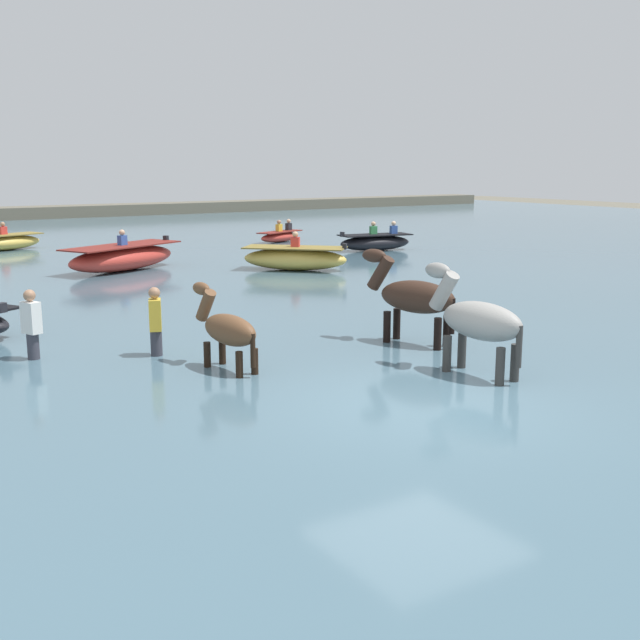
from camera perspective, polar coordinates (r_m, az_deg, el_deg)
The scene contains 12 objects.
ground_plane at distance 11.00m, azimuth 7.28°, elevation -8.29°, with size 120.00×120.00×0.00m, color #666051.
water_surface at distance 19.42m, azimuth -12.02°, elevation 0.84°, with size 90.00×90.00×0.43m, color #476675.
horse_lead_grey at distance 12.27m, azimuth 11.49°, elevation -0.26°, with size 0.68×1.96×2.13m.
horse_trailing_dark_bay at distance 14.26m, azimuth 6.87°, elevation 1.52°, with size 1.04×1.94×2.13m.
horse_flank_bay at distance 12.47m, azimuth -6.83°, elevation -0.88°, with size 0.63×1.65×1.78m.
boat_distant_west at distance 24.30m, azimuth -1.85°, elevation 4.55°, with size 3.20×3.19×1.20m.
boat_far_inshore at distance 33.30m, azimuth -2.95°, elevation 6.18°, with size 2.51×1.61×0.93m.
boat_near_starboard at distance 24.94m, azimuth -14.31°, elevation 4.46°, with size 4.33×3.04×1.27m.
boat_mid_outer at distance 32.35m, azimuth -22.10°, elevation 5.32°, with size 3.04×1.97×1.08m.
boat_distant_east at distance 29.93m, azimuth 4.08°, elevation 5.73°, with size 3.04×1.51×1.10m.
person_wading_close at distance 13.64m, azimuth -11.97°, elevation -0.79°, with size 0.31×0.37×1.63m.
person_onlooker_right at distance 13.98m, azimuth -20.39°, elevation -0.97°, with size 0.31×0.37×1.63m.
Camera 1 is at (-6.73, -7.88, 3.68)m, focal length 43.53 mm.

